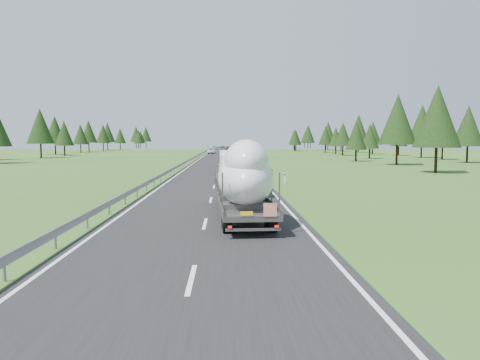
{
  "coord_description": "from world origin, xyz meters",
  "views": [
    {
      "loc": [
        0.99,
        -13.2,
        4.01
      ],
      "look_at": [
        1.8,
        12.7,
        1.81
      ],
      "focal_mm": 35.0,
      "sensor_mm": 36.0,
      "label": 1
    }
  ],
  "objects_px": {
    "highway_sign": "(256,151)",
    "boat_truck": "(240,175)",
    "distant_car_blue": "(223,147)",
    "distant_van": "(211,151)",
    "distant_car_dark": "(229,149)"
  },
  "relations": [
    {
      "from": "boat_truck",
      "to": "distant_car_blue",
      "type": "relative_size",
      "value": 4.34
    },
    {
      "from": "distant_van",
      "to": "distant_car_blue",
      "type": "distance_m",
      "value": 97.96
    },
    {
      "from": "distant_car_blue",
      "to": "boat_truck",
      "type": "bearing_deg",
      "value": -86.23
    },
    {
      "from": "distant_van",
      "to": "distant_car_dark",
      "type": "xyz_separation_m",
      "value": [
        5.68,
        42.13,
        0.06
      ]
    },
    {
      "from": "distant_car_dark",
      "to": "distant_car_blue",
      "type": "height_order",
      "value": "distant_car_dark"
    },
    {
      "from": "highway_sign",
      "to": "boat_truck",
      "type": "xyz_separation_m",
      "value": [
        -5.4,
        -66.88,
        0.24
      ]
    },
    {
      "from": "distant_van",
      "to": "distant_car_dark",
      "type": "bearing_deg",
      "value": 81.51
    },
    {
      "from": "highway_sign",
      "to": "distant_car_blue",
      "type": "height_order",
      "value": "highway_sign"
    },
    {
      "from": "distant_car_blue",
      "to": "distant_car_dark",
      "type": "bearing_deg",
      "value": -83.91
    },
    {
      "from": "distant_car_dark",
      "to": "boat_truck",
      "type": "bearing_deg",
      "value": -85.78
    },
    {
      "from": "boat_truck",
      "to": "distant_van",
      "type": "height_order",
      "value": "boat_truck"
    },
    {
      "from": "distant_car_blue",
      "to": "distant_van",
      "type": "bearing_deg",
      "value": -88.49
    },
    {
      "from": "boat_truck",
      "to": "distant_car_dark",
      "type": "bearing_deg",
      "value": 89.77
    },
    {
      "from": "distant_van",
      "to": "distant_car_blue",
      "type": "xyz_separation_m",
      "value": [
        2.84,
        97.92,
        -0.06
      ]
    },
    {
      "from": "highway_sign",
      "to": "distant_car_dark",
      "type": "distance_m",
      "value": 91.71
    }
  ]
}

